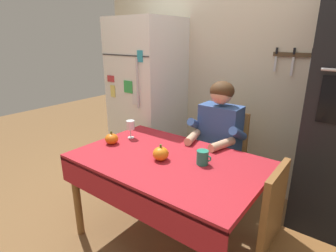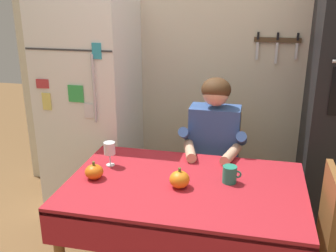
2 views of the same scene
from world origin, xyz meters
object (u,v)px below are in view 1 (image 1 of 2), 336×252
dining_table (166,169)px  pumpkin_large (112,139)px  seated_person (216,139)px  pumpkin_medium (161,154)px  refrigerator (148,100)px  wine_glass (130,126)px  coffee_mug (203,157)px  chair_right_side (288,242)px  chair_behind_person (224,155)px

dining_table → pumpkin_large: bearing=-176.2°
seated_person → pumpkin_medium: bearing=-100.8°
refrigerator → pumpkin_large: 1.01m
wine_glass → pumpkin_large: size_ratio=1.43×
wine_glass → pumpkin_large: 0.21m
seated_person → coffee_mug: (0.16, -0.51, 0.05)m
dining_table → wine_glass: bearing=162.8°
refrigerator → pumpkin_large: bearing=-66.4°
refrigerator → wine_glass: size_ratio=11.19×
coffee_mug → pumpkin_medium: size_ratio=0.92×
refrigerator → chair_right_side: size_ratio=1.94×
coffee_mug → pumpkin_medium: (-0.28, -0.13, -0.00)m
chair_behind_person → pumpkin_large: chair_behind_person is taller
seated_person → pumpkin_large: size_ratio=11.09×
pumpkin_medium → pumpkin_large: bearing=-179.4°
chair_right_side → coffee_mug: chair_right_side is taller
chair_behind_person → chair_right_side: 1.16m
chair_behind_person → pumpkin_medium: bearing=-98.3°
pumpkin_medium → chair_right_side: bearing=-1.0°
refrigerator → pumpkin_medium: size_ratio=14.77×
dining_table → pumpkin_large: 0.56m
refrigerator → chair_behind_person: refrigerator is taller
chair_right_side → wine_glass: (-1.42, 0.21, 0.34)m
dining_table → wine_glass: size_ratio=8.70×
wine_glass → pumpkin_large: wine_glass is taller
refrigerator → pumpkin_medium: 1.31m
chair_behind_person → seated_person: (-0.00, -0.19, 0.23)m
seated_person → chair_right_side: seated_person is taller
pumpkin_large → coffee_mug: bearing=9.3°
seated_person → chair_right_side: bearing=-39.1°
refrigerator → coffee_mug: bearing=-33.2°
wine_glass → pumpkin_medium: size_ratio=1.32×
refrigerator → dining_table: refrigerator is taller
dining_table → refrigerator: bearing=137.1°
chair_behind_person → dining_table: bearing=-97.0°
dining_table → chair_behind_person: chair_behind_person is taller
pumpkin_large → chair_right_side: bearing=-0.5°
refrigerator → chair_right_side: (1.85, -0.93, -0.39)m
coffee_mug → refrigerator: bearing=146.8°
chair_behind_person → pumpkin_large: 1.09m
refrigerator → chair_behind_person: size_ratio=1.94×
seated_person → pumpkin_large: bearing=-135.3°
dining_table → coffee_mug: bearing=20.3°
pumpkin_large → pumpkin_medium: bearing=0.6°
seated_person → pumpkin_large: 0.91m
refrigerator → wine_glass: refrigerator is taller
chair_behind_person → pumpkin_large: bearing=-127.9°
dining_table → seated_person: (0.10, 0.60, 0.08)m
seated_person → chair_behind_person: bearing=90.0°
seated_person → chair_right_side: 1.06m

